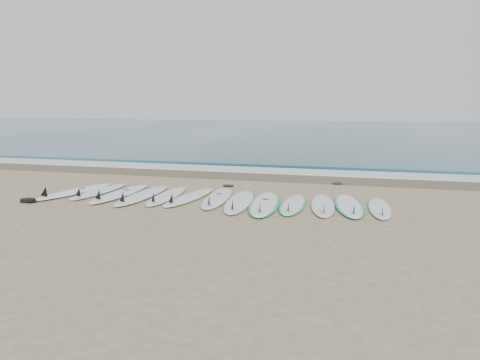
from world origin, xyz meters
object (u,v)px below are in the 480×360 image
(surfboard_6, at_px, (217,198))
(leash_coil, at_px, (28,200))
(surfboard_12, at_px, (380,208))
(surfboard_0, at_px, (73,191))

(surfboard_6, relative_size, leash_coil, 6.11)
(surfboard_12, distance_m, leash_coil, 8.27)
(surfboard_12, relative_size, leash_coil, 5.06)
(surfboard_0, xyz_separation_m, leash_coil, (-0.36, -1.27, -0.01))
(surfboard_12, xyz_separation_m, leash_coil, (-8.15, -1.43, -0.00))
(surfboard_0, distance_m, leash_coil, 1.32)
(leash_coil, bearing_deg, surfboard_0, 74.14)
(surfboard_12, bearing_deg, surfboard_6, 176.13)
(surfboard_0, xyz_separation_m, surfboard_12, (7.79, 0.16, -0.01))
(leash_coil, bearing_deg, surfboard_6, 19.00)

